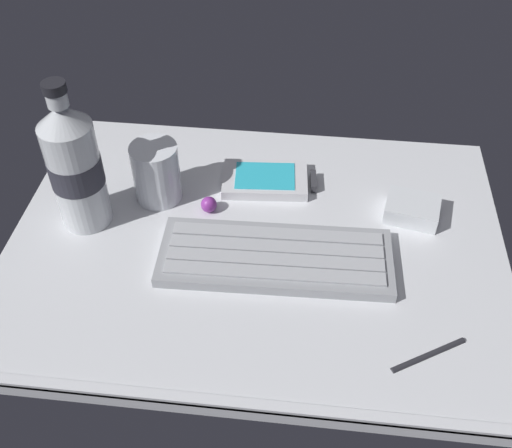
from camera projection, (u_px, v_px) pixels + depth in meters
ground_plane at (256, 247)px, 79.04cm from camera, size 64.00×48.00×2.80cm
keyboard at (275, 257)px, 75.33cm from camera, size 29.32×11.87×1.70cm
handheld_device at (270, 180)px, 86.17cm from camera, size 13.19×8.48×1.50cm
juice_cup at (157, 175)px, 82.04cm from camera, size 6.40×6.40×8.50cm
water_bottle at (75, 166)px, 75.27cm from camera, size 6.73×6.73×20.80cm
charger_block at (412, 209)px, 81.07cm from camera, size 7.94×6.84×2.40cm
trackball_mouse at (209, 205)px, 81.88cm from camera, size 2.20×2.20×2.20cm
stylus_pen at (429, 354)px, 65.71cm from camera, size 8.51×5.49×0.70cm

